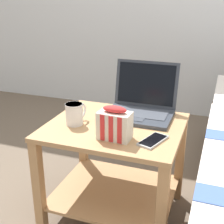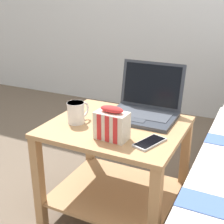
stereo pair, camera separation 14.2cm
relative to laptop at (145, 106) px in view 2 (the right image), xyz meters
name	(u,v)px [view 2 (the right image)]	position (x,y,z in m)	size (l,w,h in m)	color
ground_plane	(115,212)	(-0.08, -0.18, -0.56)	(8.00, 8.00, 0.00)	brown
bedside_table	(116,158)	(-0.08, -0.18, -0.23)	(0.64, 0.55, 0.51)	tan
laptop	(145,106)	(0.00, 0.00, 0.00)	(0.34, 0.30, 0.26)	#333842
mug_front_left	(76,111)	(-0.26, -0.23, 0.01)	(0.08, 0.13, 0.10)	white
snack_bag	(112,124)	(-0.03, -0.32, 0.02)	(0.14, 0.09, 0.15)	silver
cell_phone	(150,142)	(0.13, -0.29, -0.05)	(0.11, 0.17, 0.01)	#B7BABC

